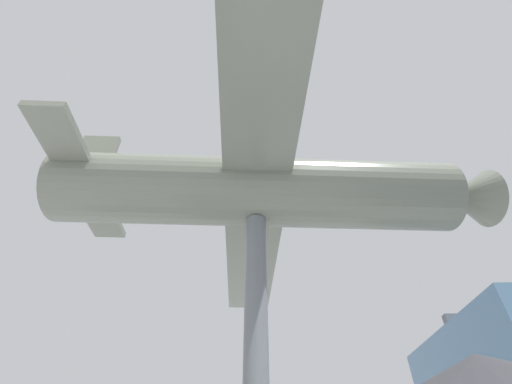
{
  "coord_description": "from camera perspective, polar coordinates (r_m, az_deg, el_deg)",
  "views": [
    {
      "loc": [
        7.45,
        0.2,
        1.96
      ],
      "look_at": [
        0.0,
        0.0,
        8.17
      ],
      "focal_mm": 24.0,
      "sensor_mm": 36.0,
      "label": 1
    }
  ],
  "objects": [
    {
      "name": "support_pylon_central",
      "position": [
        7.63,
        -0.0,
        -27.43
      ],
      "size": [
        0.53,
        0.53,
        7.19
      ],
      "color": "slate",
      "rests_on": "ground_plane"
    },
    {
      "name": "suspended_airplane",
      "position": [
        9.72,
        1.61,
        0.0
      ],
      "size": [
        16.9,
        12.7,
        3.04
      ],
      "rotation": [
        0.0,
        0.0,
        0.07
      ],
      "color": "slate",
      "rests_on": "support_pylon_central"
    }
  ]
}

